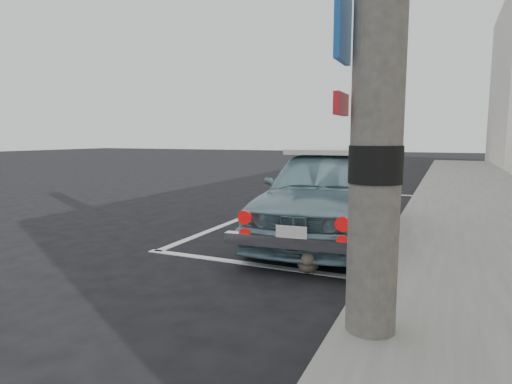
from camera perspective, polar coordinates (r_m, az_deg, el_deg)
ground at (r=5.70m, az=-2.64°, el=-7.72°), size 80.00×80.00×0.00m
sidewalk at (r=7.09m, az=29.52°, el=-5.06°), size 2.80×40.00×0.15m
pline_rear at (r=5.05m, az=-0.10°, el=-9.64°), size 3.00×0.12×0.01m
pline_front at (r=11.67m, az=14.14°, el=-0.14°), size 3.00×0.12×0.01m
pline_side at (r=8.73m, az=0.95°, el=-2.39°), size 0.12×7.00×0.01m
retro_coupe at (r=6.33m, az=9.31°, el=-0.03°), size 1.89×4.06×1.34m
cat at (r=4.77m, az=6.97°, el=-9.07°), size 0.34×0.54×0.30m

